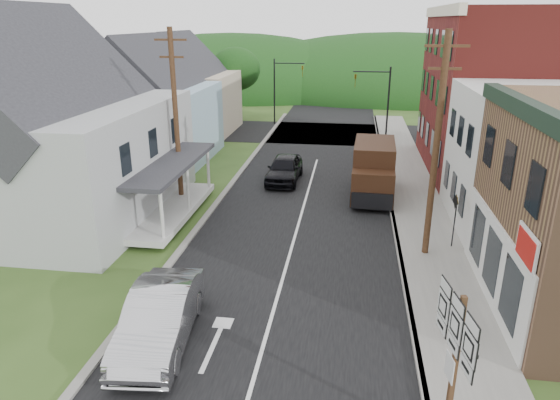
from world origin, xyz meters
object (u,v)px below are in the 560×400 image
at_px(silver_sedan, 160,318).
at_px(dark_sedan, 284,169).
at_px(delivery_van, 373,170).
at_px(warning_sign, 455,213).
at_px(route_sign_cluster, 454,350).

xyz_separation_m(silver_sedan, dark_sedan, (1.51, 16.58, -0.05)).
distance_m(delivery_van, warning_sign, 7.16).
bearing_deg(dark_sedan, delivery_van, -20.36).
height_order(dark_sedan, warning_sign, warning_sign).
bearing_deg(route_sign_cluster, dark_sedan, 98.24).
bearing_deg(delivery_van, warning_sign, -61.48).
height_order(silver_sedan, dark_sedan, silver_sedan).
bearing_deg(delivery_van, silver_sedan, -112.69).
bearing_deg(route_sign_cluster, delivery_van, 83.85).
bearing_deg(route_sign_cluster, warning_sign, 69.47).
bearing_deg(dark_sedan, route_sign_cluster, -70.22).
height_order(delivery_van, route_sign_cluster, route_sign_cluster).
relative_size(route_sign_cluster, warning_sign, 1.59).
distance_m(silver_sedan, dark_sedan, 16.65).
relative_size(silver_sedan, warning_sign, 2.16).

